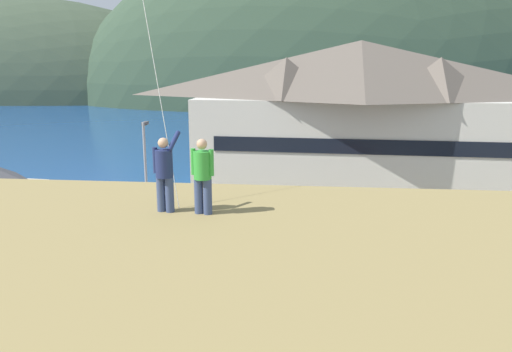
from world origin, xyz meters
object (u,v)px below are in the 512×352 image
Objects in this scene: parked_car_front_row_red at (374,238)px; person_companion at (203,174)px; parked_car_front_row_end at (56,280)px; parked_car_mid_row_center at (335,277)px; parked_car_mid_row_near at (77,234)px; wharf_dock at (238,152)px; harbor_lodge at (359,110)px; moored_boat_wharfside at (211,144)px; person_kite_flyer at (164,172)px; parked_car_mid_row_far at (257,230)px; parking_light_pole at (146,165)px.

person_companion reaches higher than parked_car_front_row_red.
parked_car_front_row_end and parked_car_mid_row_center have the same top height.
parked_car_mid_row_near is at bearing -176.62° from parked_car_front_row_red.
wharf_dock is 34.52m from parked_car_front_row_end.
parked_car_front_row_red is 5.50m from parked_car_mid_row_center.
harbor_lodge is 3.71× the size of moored_boat_wharfside.
person_kite_flyer reaches higher than person_companion.
wharf_dock is at bearing 99.99° from parked_car_mid_row_far.
moored_boat_wharfside is at bearing 137.77° from wharf_dock.
person_kite_flyer is at bearing -55.95° from parked_car_mid_row_near.
wharf_dock is at bearing 111.43° from parked_car_front_row_red.
person_kite_flyer is (7.05, -7.40, 6.44)m from parked_car_front_row_end.
parking_light_pole reaches higher than parked_car_mid_row_center.
harbor_lodge is 6.35× the size of parked_car_mid_row_near.
harbor_lodge reaches higher than moored_boat_wharfside.
parked_car_mid_row_far is (4.81, -27.28, 0.71)m from wharf_dock.
person_kite_flyer is 1.07× the size of person_companion.
parked_car_mid_row_center is 0.98× the size of parked_car_mid_row_far.
parked_car_mid_row_near is (-1.18, -31.99, 0.34)m from moored_boat_wharfside.
moored_boat_wharfside is 1.77× the size of parked_car_mid_row_center.
parked_car_mid_row_near is 6.21m from parking_light_pole.
parked_car_front_row_end is 2.49× the size of person_companion.
parked_car_mid_row_far is at bearing 87.13° from person_kite_flyer.
parked_car_front_row_end is at bearing -154.91° from parked_car_front_row_red.
parked_car_front_row_end is at bearing -72.85° from parked_car_mid_row_near.
parked_car_mid_row_near reaches higher than wharf_dock.
moored_boat_wharfside is (-3.52, 3.19, 0.37)m from wharf_dock.
person_kite_flyer is (8.78, -12.99, 6.44)m from parked_car_mid_row_near.
person_kite_flyer reaches higher than parking_light_pole.
person_kite_flyer is (-7.45, -29.99, 1.33)m from harbor_lodge.
parked_car_mid_row_near is (-15.64, -0.92, 0.00)m from parked_car_front_row_red.
person_kite_flyer is (-4.58, -8.91, 6.44)m from parked_car_mid_row_center.
harbor_lodge reaches higher than parked_car_mid_row_far.
parked_car_mid_row_far is at bearing -74.72° from moored_boat_wharfside.
moored_boat_wharfside is at bearing 87.88° from parked_car_mid_row_near.
parked_car_mid_row_near is 2.35× the size of person_kite_flyer.
parked_car_mid_row_far is (-6.72, -15.49, -5.11)m from harbor_lodge.
parked_car_front_row_red is (-0.59, -16.08, -5.11)m from harbor_lodge.
moored_boat_wharfside is at bearing 92.28° from parking_light_pole.
person_companion is (-6.54, -30.08, 1.32)m from harbor_lodge.
moored_boat_wharfside is 31.59m from parked_car_mid_row_far.
parked_car_mid_row_near is (-4.70, -28.79, 0.71)m from wharf_dock.
wharf_dock is 1.83× the size of parking_light_pole.
harbor_lodge is 16.88m from parked_car_front_row_red.
parked_car_front_row_red is at bearing 66.96° from person_companion.
wharf_dock is 2.74× the size of parked_car_mid_row_center.
parked_car_mid_row_near is 9.63m from parked_car_mid_row_far.
parked_car_mid_row_near is (-1.73, 5.59, 0.00)m from parked_car_front_row_end.
parked_car_mid_row_center is at bearing -114.53° from parked_car_front_row_red.
person_kite_flyer is at bearing 174.80° from person_companion.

